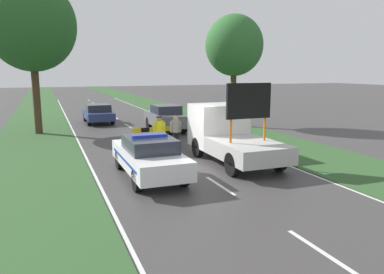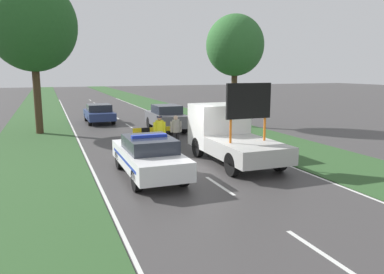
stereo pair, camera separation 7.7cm
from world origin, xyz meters
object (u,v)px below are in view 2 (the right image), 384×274
Objects in this scene: traffic_cone_near_police at (135,143)px; traffic_cone_centre_front at (155,138)px; roadside_tree_near_right at (32,25)px; road_barrier at (158,131)px; queued_car_hatch_blue at (99,113)px; queued_car_suv_grey at (166,117)px; work_truck at (229,134)px; pedestrian_civilian at (176,129)px; roadside_tree_near_left at (235,46)px; police_officer at (160,130)px; police_car at (149,156)px.

traffic_cone_centre_front is at bearing 37.55° from traffic_cone_near_police.
road_barrier is at bearing -47.94° from roadside_tree_near_right.
queued_car_hatch_blue is (-1.70, 9.15, 0.43)m from traffic_cone_centre_front.
queued_car_suv_grey is at bearing 57.18° from traffic_cone_near_police.
pedestrian_civilian is at bearing -67.08° from work_truck.
traffic_cone_centre_front is at bearing 64.71° from queued_car_suv_grey.
roadside_tree_near_left is (8.02, 5.09, 5.12)m from traffic_cone_near_police.
roadside_tree_near_left is at bearing 18.00° from pedestrian_civilian.
traffic_cone_near_police is (-3.22, 3.76, -0.84)m from work_truck.
work_truck is 5.20m from traffic_cone_centre_front.
police_officer is 2.08m from traffic_cone_centre_front.
roadside_tree_near_right reaches higher than queued_car_suv_grey.
police_car is at bearing -71.67° from roadside_tree_near_right.
pedestrian_civilian is at bearing -19.06° from traffic_cone_near_police.
queued_car_suv_grey is (1.78, 3.77, 0.57)m from traffic_cone_centre_front.
road_barrier is 1.22m from police_officer.
police_car is 8.38× the size of traffic_cone_centre_front.
roadside_tree_near_left reaches higher than traffic_cone_near_police.
road_barrier is 4.37× the size of traffic_cone_centre_front.
road_barrier is at bearing -144.48° from roadside_tree_near_left.
roadside_tree_near_right is (-4.43, 6.50, 6.07)m from traffic_cone_near_police.
pedestrian_civilian is (2.50, 4.36, 0.19)m from police_car.
police_car is 0.65× the size of roadside_tree_near_left.
police_car is at bearing 17.80° from work_truck.
traffic_cone_centre_front is at bearing 84.95° from pedestrian_civilian.
work_truck reaches higher than road_barrier.
police_officer is 0.96m from pedestrian_civilian.
traffic_cone_near_police is (-0.97, 0.94, -0.71)m from police_officer.
work_truck is 1.26× the size of queued_car_hatch_blue.
pedestrian_civilian is 0.18× the size of roadside_tree_near_right.
queued_car_hatch_blue is (-2.30, 10.79, -0.25)m from pedestrian_civilian.
traffic_cone_near_police is 1.62m from traffic_cone_centre_front.
roadside_tree_near_left is (8.43, -5.06, 4.71)m from queued_car_hatch_blue.
roadside_tree_near_left reaches higher than queued_car_suv_grey.
queued_car_suv_grey is 1.00× the size of queued_car_hatch_blue.
queued_car_hatch_blue is at bearing 149.05° from roadside_tree_near_left.
traffic_cone_centre_front is at bearing -120.21° from police_officer.
police_officer reaches higher than pedestrian_civilian.
queued_car_hatch_blue is at bearing 42.17° from roadside_tree_near_right.
traffic_cone_near_police is (-1.89, 0.65, -0.66)m from pedestrian_civilian.
queued_car_hatch_blue is at bearing -75.62° from work_truck.
traffic_cone_centre_front is 0.08× the size of roadside_tree_near_left.
queued_car_suv_grey is at bearing 66.14° from road_barrier.
road_barrier is 0.91m from traffic_cone_centre_front.
road_barrier is at bearing 10.93° from traffic_cone_near_police.
traffic_cone_centre_front is (1.29, 0.99, -0.01)m from traffic_cone_near_police.
roadside_tree_near_right is (-3.81, 11.51, 5.59)m from police_car.
police_car reaches higher than queued_car_hatch_blue.
police_officer is 6.07m from queued_car_suv_grey.
work_truck is at bearing -91.94° from pedestrian_civilian.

